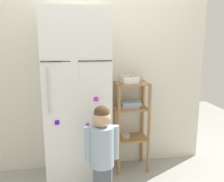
{
  "coord_description": "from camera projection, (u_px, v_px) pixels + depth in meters",
  "views": [
    {
      "loc": [
        -0.29,
        -2.52,
        1.54
      ],
      "look_at": [
        0.12,
        0.02,
        0.99
      ],
      "focal_mm": 39.36,
      "sensor_mm": 36.0,
      "label": 1
    }
  ],
  "objects": [
    {
      "name": "fruit_bin",
      "position": [
        130.0,
        80.0,
        2.76
      ],
      "size": [
        0.19,
        0.19,
        0.08
      ],
      "color": "white",
      "rests_on": "pantry_shelf_unit"
    },
    {
      "name": "child_standing",
      "position": [
        102.0,
        146.0,
        2.23
      ],
      "size": [
        0.31,
        0.23,
        0.97
      ],
      "color": "#565F65",
      "rests_on": "ground"
    },
    {
      "name": "kitchen_wall_back",
      "position": [
        98.0,
        71.0,
        2.87
      ],
      "size": [
        2.62,
        0.03,
        2.33
      ],
      "primitive_type": "cube",
      "color": "silver",
      "rests_on": "ground"
    },
    {
      "name": "ground_plane",
      "position": [
        102.0,
        176.0,
        2.8
      ],
      "size": [
        6.0,
        6.0,
        0.0
      ],
      "primitive_type": "plane",
      "color": "#999993"
    },
    {
      "name": "refrigerator",
      "position": [
        77.0,
        99.0,
        2.59
      ],
      "size": [
        0.66,
        0.59,
        1.83
      ],
      "color": "white",
      "rests_on": "ground"
    },
    {
      "name": "pantry_shelf_unit",
      "position": [
        131.0,
        117.0,
        2.86
      ],
      "size": [
        0.38,
        0.3,
        1.05
      ],
      "color": "#9E7247",
      "rests_on": "ground"
    }
  ]
}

